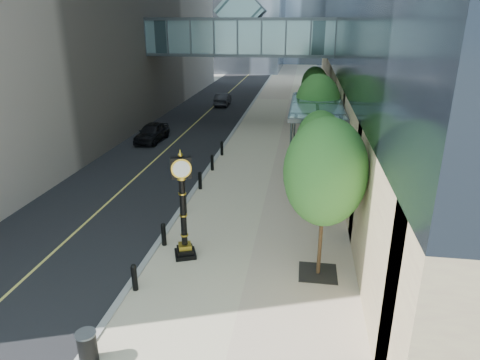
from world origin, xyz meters
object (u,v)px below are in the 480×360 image
Objects in this scene: car_far at (223,99)px; street_clock at (183,213)px; pedestrian at (323,169)px; car_near at (152,132)px; trash_bin at (88,348)px.

street_clock is at bearing 96.26° from car_far.
street_clock reaches higher than pedestrian.
car_near is at bearing -26.68° from pedestrian.
street_clock is at bearing 61.63° from pedestrian.
street_clock reaches higher than car_far.
pedestrian is 0.42× the size of car_far.
street_clock is 1.03× the size of car_near.
car_far is (-3.45, 37.90, 0.17)m from trash_bin.
street_clock is at bearing 79.24° from trash_bin.
pedestrian is at bearing 65.77° from trash_bin.
car_near is (-7.16, 16.45, -1.19)m from street_clock.
car_near is (-12.77, 7.37, -0.17)m from pedestrian.
pedestrian is at bearing -27.28° from car_near.
trash_bin is at bearing 93.37° from car_far.
car_near is (-6.05, 22.28, 0.22)m from trash_bin.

